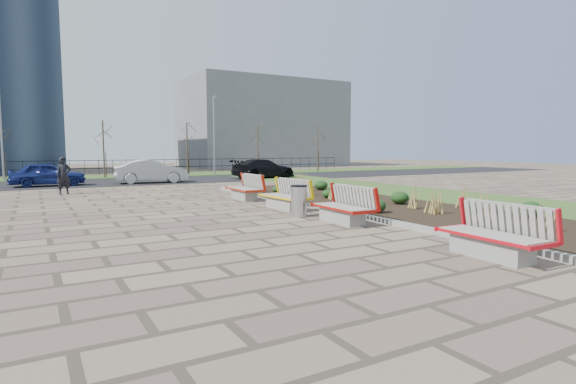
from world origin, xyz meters
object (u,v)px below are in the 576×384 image
bench_c (284,194)px  pedestrian (64,176)px  litter_bin (299,201)px  car_black (264,169)px  car_blue (48,174)px  bench_d (244,187)px  lamp_east (214,136)px  bench_a (491,232)px  car_silver (151,171)px  bench_b (342,205)px  lamp_west (1,133)px

bench_c → pedestrian: 11.19m
litter_bin → car_black: 17.89m
pedestrian → car_blue: 5.27m
bench_d → lamp_east: lamp_east is taller
bench_a → car_black: 23.62m
car_blue → car_silver: bearing=-95.7°
car_blue → car_black: 13.30m
bench_b → car_black: 19.17m
bench_b → bench_c: 3.30m
bench_a → bench_d: (0.00, 11.33, 0.00)m
bench_c → car_silver: car_silver is taller
bench_d → lamp_east: (5.00, 16.74, 2.54)m
bench_c → lamp_east: (5.00, 20.09, 2.54)m
pedestrian → car_blue: (-0.50, 5.25, -0.18)m
litter_bin → pedestrian: (-5.75, 11.05, 0.38)m
car_black → bench_d: bearing=146.1°
car_black → lamp_east: bearing=12.8°
pedestrian → lamp_east: bearing=35.7°
litter_bin → car_blue: 17.46m
bench_a → car_blue: 23.51m
bench_b → bench_d: size_ratio=1.00×
car_black → bench_b: bearing=156.1°
bench_d → pedestrian: (-6.20, 5.95, 0.35)m
lamp_west → lamp_east: same height
bench_c → car_black: 16.12m
car_silver → bench_d: bearing=-168.9°
bench_c → lamp_west: (-9.00, 20.09, 2.54)m
bench_d → car_blue: 13.05m
bench_b → litter_bin: 1.62m
bench_d → car_silver: bearing=97.1°
pedestrian → car_silver: 6.95m
bench_d → car_black: car_black is taller
car_black → pedestrian: bearing=109.1°
bench_b → bench_d: same height
bench_b → lamp_east: size_ratio=0.35×
car_blue → bench_d: bearing=-150.6°
pedestrian → car_silver: (4.99, 4.84, -0.14)m
car_silver → lamp_west: (-7.78, 5.95, 2.33)m
bench_a → bench_d: bearing=92.2°
car_silver → lamp_west: bearing=57.4°
bench_b → pedestrian: size_ratio=1.24×
bench_c → car_silver: 14.20m
bench_d → car_blue: size_ratio=0.55×
bench_d → lamp_east: size_ratio=0.35×
pedestrian → lamp_east: lamp_east is taller
lamp_east → bench_d: bearing=-106.6°
bench_a → bench_b: (0.00, 4.68, 0.00)m
lamp_east → car_silver: bearing=-136.3°
bench_d → pedestrian: 8.61m
car_blue → car_black: size_ratio=0.84×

